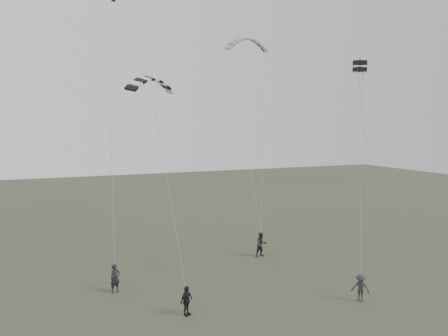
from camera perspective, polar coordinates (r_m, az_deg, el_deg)
name	(u,v)px	position (r m, az deg, el deg)	size (l,w,h in m)	color
ground	(236,305)	(26.35, 1.59, -17.43)	(140.00, 140.00, 0.00)	#3A422B
flyer_left	(115,278)	(28.63, -14.03, -13.79)	(0.64, 0.42, 1.77)	black
flyer_right	(261,245)	(35.00, 4.89, -9.93)	(0.93, 0.72, 1.91)	#27272D
flyer_center	(186,301)	(24.84, -4.93, -16.89)	(0.95, 0.40, 1.63)	black
flyer_far	(360,288)	(27.71, 17.40, -14.71)	(1.05, 0.60, 1.62)	#2C2C31
kite_pale_large	(247,39)	(41.98, 3.06, 16.54)	(4.15, 0.93, 1.69)	#9C9FA1
kite_striped	(151,78)	(27.60, -9.50, 11.46)	(3.35, 0.84, 1.28)	black
kite_box	(360,66)	(30.82, 17.32, 12.60)	(0.66, 0.66, 0.73)	black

